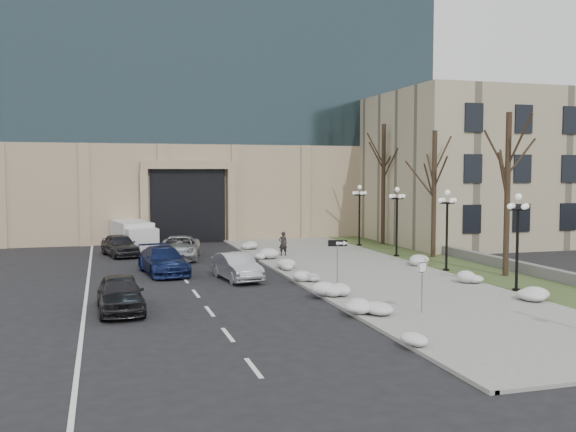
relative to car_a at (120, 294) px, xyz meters
name	(u,v)px	position (x,y,z in m)	size (l,w,h in m)	color
ground	(420,336)	(10.05, -6.95, -0.77)	(160.00, 160.00, 0.00)	black
sidewalk	(359,271)	(13.55, 7.05, -0.71)	(9.00, 40.00, 0.12)	#969791
curb	(284,274)	(9.05, 7.05, -0.70)	(0.30, 40.00, 0.14)	#969791
grass_strip	(458,266)	(20.05, 7.05, -0.72)	(4.00, 40.00, 0.10)	#364824
stone_wall	(469,256)	(22.05, 9.05, -0.42)	(0.50, 30.00, 0.70)	slate
office_tower	(191,41)	(8.05, 36.64, 17.72)	(40.00, 24.70, 36.00)	tan
classical_building	(496,169)	(32.05, 21.03, 5.23)	(22.00, 18.12, 12.00)	tan
car_a	(120,294)	(0.00, 0.00, 0.00)	(1.82, 4.52, 1.54)	black
car_b	(237,267)	(6.20, 6.29, -0.04)	(1.54, 4.41, 1.45)	#AAABB1
car_c	(164,261)	(2.63, 9.43, 0.00)	(2.16, 5.31, 1.54)	navy
car_d	(179,248)	(4.17, 15.23, 0.00)	(2.55, 5.52, 1.53)	#BBBBBB
car_e	(120,245)	(0.48, 18.01, 0.00)	(1.81, 4.50, 1.53)	#2A2A2F
pedestrian	(283,244)	(11.05, 14.35, 0.16)	(0.59, 0.39, 1.63)	black
box_truck	(133,236)	(1.56, 21.95, 0.22)	(3.33, 6.75, 2.05)	silver
one_way_sign	(341,249)	(10.25, 1.40, 1.33)	(0.94, 0.37, 2.54)	slate
keep_sign	(422,276)	(11.64, -4.12, 0.85)	(0.47, 0.15, 2.20)	slate
snow_clump_a	(427,340)	(9.47, -8.55, -0.47)	(1.10, 1.60, 0.36)	silver
snow_clump_b	(371,310)	(9.51, -3.89, -0.47)	(1.10, 1.60, 0.36)	silver
snow_clump_c	(330,291)	(9.40, 0.54, -0.47)	(1.10, 1.60, 0.36)	silver
snow_clump_d	(307,278)	(9.45, 4.08, -0.47)	(1.10, 1.60, 0.36)	silver
snow_clump_e	(281,266)	(9.29, 8.59, -0.47)	(1.10, 1.60, 0.36)	silver
snow_clump_f	(264,256)	(9.41, 13.21, -0.47)	(1.10, 1.60, 0.36)	silver
snow_clump_g	(248,247)	(9.54, 18.49, -0.47)	(1.10, 1.60, 0.36)	silver
snow_clump_h	(535,297)	(17.50, -3.44, -0.47)	(1.10, 1.60, 0.36)	silver
snow_clump_i	(468,278)	(17.40, 1.71, -0.47)	(1.10, 1.60, 0.36)	silver
snow_clump_j	(419,262)	(17.87, 7.94, -0.47)	(1.10, 1.60, 0.36)	silver
lamppost_a	(518,229)	(18.35, -0.95, 2.30)	(1.18, 1.18, 4.76)	black
lamppost_b	(447,219)	(18.35, 5.55, 2.30)	(1.18, 1.18, 4.76)	black
lamppost_c	(397,212)	(18.35, 12.05, 2.30)	(1.18, 1.18, 4.76)	black
lamppost_d	(359,207)	(18.35, 18.55, 2.30)	(1.18, 1.18, 4.76)	black
tree_near	(508,171)	(20.55, 3.05, 5.06)	(3.20, 3.20, 9.00)	black
tree_mid	(434,176)	(20.55, 11.05, 4.73)	(3.20, 3.20, 8.50)	black
tree_far	(383,167)	(20.55, 19.05, 5.38)	(3.20, 3.20, 9.50)	black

